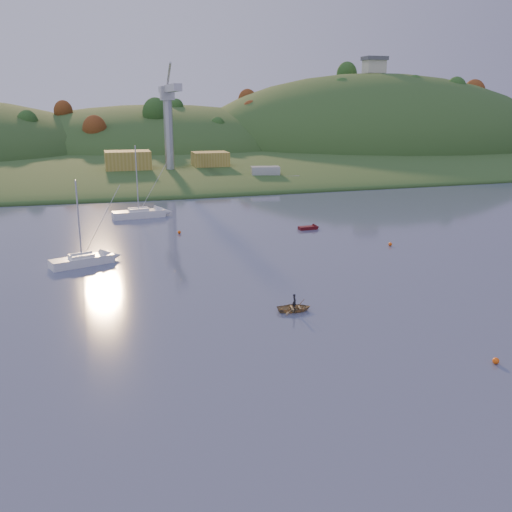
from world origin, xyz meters
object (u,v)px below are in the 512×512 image
object	(u,v)px
sailboat_far	(139,213)
canoe	(294,308)
sailboat_near	(82,260)
red_tender	(312,227)

from	to	relation	value
sailboat_far	canoe	xyz separation A→B (m)	(10.21, -49.39, -0.44)
sailboat_near	red_tender	xyz separation A→B (m)	(33.80, 11.25, -0.44)
canoe	red_tender	size ratio (longest dim) A/B	0.91
sailboat_near	red_tender	bearing A→B (deg)	-1.66
sailboat_near	sailboat_far	bearing A→B (deg)	52.01
sailboat_near	canoe	world-z (taller)	sailboat_near
sailboat_near	sailboat_far	world-z (taller)	sailboat_far
canoe	red_tender	world-z (taller)	red_tender
canoe	sailboat_near	bearing A→B (deg)	46.89
sailboat_far	sailboat_near	bearing A→B (deg)	-115.10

